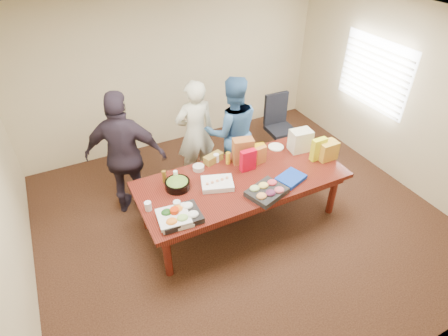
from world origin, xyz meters
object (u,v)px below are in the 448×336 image
office_chair (281,128)px  salad_bowl (177,185)px  conference_table (241,199)px  sheet_cake (217,184)px  person_right (232,132)px  person_center (195,133)px

office_chair → salad_bowl: (-2.29, -1.01, 0.28)m
conference_table → sheet_cake: (-0.36, 0.00, 0.41)m
person_right → salad_bowl: (-1.18, -0.73, -0.08)m
person_right → sheet_cake: (-0.70, -0.93, -0.10)m
sheet_cake → conference_table: bearing=18.5°
conference_table → sheet_cake: sheet_cake is taller
person_center → person_right: bearing=153.8°
office_chair → sheet_cake: office_chair is taller
conference_table → sheet_cake: bearing=179.5°
conference_table → person_center: size_ratio=1.64×
person_right → sheet_cake: size_ratio=4.39×
person_center → sheet_cake: 1.20m
office_chair → person_center: size_ratio=0.61×
person_right → salad_bowl: person_right is taller
office_chair → person_center: 1.65m
sheet_cake → person_center: bearing=99.3°
person_center → salad_bowl: size_ratio=5.29×
office_chair → salad_bowl: size_ratio=3.22×
salad_bowl → conference_table: bearing=-13.0°
office_chair → sheet_cake: 2.20m
person_center → person_right: 0.56m
office_chair → person_right: 1.21m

